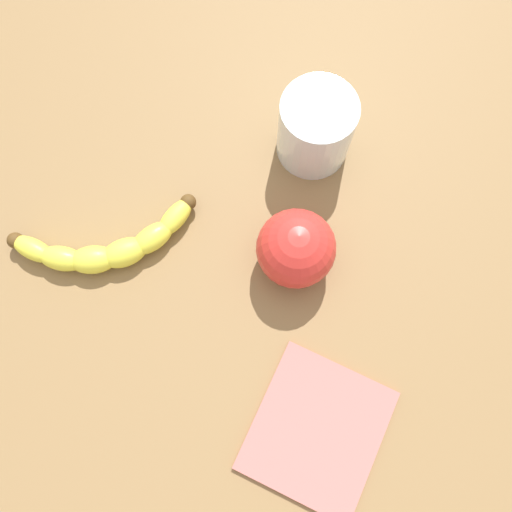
{
  "coord_description": "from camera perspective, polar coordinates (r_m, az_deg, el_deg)",
  "views": [
    {
      "loc": [
        -12.01,
        -14.2,
        60.03
      ],
      "look_at": [
        1.78,
        -7.48,
        5.0
      ],
      "focal_mm": 37.82,
      "sensor_mm": 36.0,
      "label": 1
    }
  ],
  "objects": [
    {
      "name": "banana",
      "position": [
        0.6,
        -15.47,
        0.96
      ],
      "size": [
        14.48,
        16.75,
        3.03
      ],
      "rotation": [
        0.0,
        0.0,
        5.4
      ],
      "color": "yellow",
      "rests_on": "wooden_tabletop"
    },
    {
      "name": "smoothie_glass",
      "position": [
        0.61,
        6.31,
        13.18
      ],
      "size": [
        8.24,
        8.24,
        8.72
      ],
      "color": "silver",
      "rests_on": "wooden_tabletop"
    },
    {
      "name": "folded_napkin",
      "position": [
        0.57,
        6.5,
        -17.81
      ],
      "size": [
        13.9,
        12.54,
        0.6
      ],
      "primitive_type": "cube",
      "rotation": [
        0.0,
        0.0,
        0.01
      ],
      "color": "#BC6660",
      "rests_on": "wooden_tabletop"
    },
    {
      "name": "wooden_tabletop",
      "position": [
        0.61,
        -7.02,
        0.63
      ],
      "size": [
        120.0,
        120.0,
        3.0
      ],
      "primitive_type": "cube",
      "color": "olive",
      "rests_on": "ground"
    },
    {
      "name": "apple_fruit",
      "position": [
        0.55,
        4.25,
        0.79
      ],
      "size": [
        8.27,
        8.27,
        8.27
      ],
      "primitive_type": "sphere",
      "color": "red",
      "rests_on": "wooden_tabletop"
    }
  ]
}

